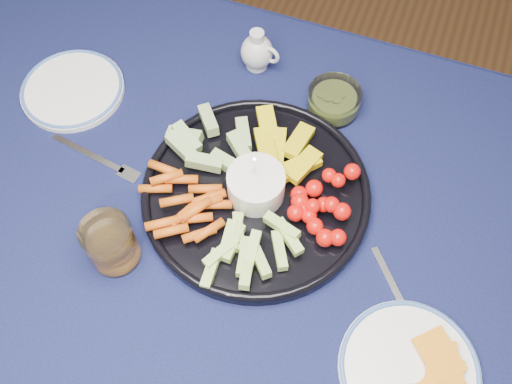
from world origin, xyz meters
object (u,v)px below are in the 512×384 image
(creamer_pitcher, at_px, (257,52))
(pickle_bowl, at_px, (334,101))
(dining_table, at_px, (201,245))
(crudite_platter, at_px, (255,190))
(cheese_plate, at_px, (410,369))
(juice_tumbler, at_px, (112,245))
(side_plate_extra, at_px, (73,89))

(creamer_pitcher, bearing_deg, pickle_bowl, -16.43)
(dining_table, bearing_deg, pickle_bowl, 65.38)
(crudite_platter, bearing_deg, cheese_plate, -31.87)
(creamer_pitcher, xyz_separation_m, pickle_bowl, (0.18, -0.05, -0.02))
(dining_table, distance_m, pickle_bowl, 0.37)
(crudite_platter, height_order, pickle_bowl, crudite_platter)
(pickle_bowl, bearing_deg, juice_tumbler, -120.48)
(side_plate_extra, bearing_deg, creamer_pitcher, 31.37)
(dining_table, xyz_separation_m, side_plate_extra, (-0.35, 0.18, 0.10))
(side_plate_extra, bearing_deg, crudite_platter, -12.87)
(pickle_bowl, height_order, juice_tumbler, juice_tumbler)
(dining_table, relative_size, cheese_plate, 7.75)
(dining_table, bearing_deg, cheese_plate, -16.06)
(cheese_plate, xyz_separation_m, juice_tumbler, (-0.50, 0.01, 0.03))
(cheese_plate, bearing_deg, dining_table, 163.94)
(crudite_platter, xyz_separation_m, side_plate_extra, (-0.42, 0.10, -0.01))
(juice_tumbler, bearing_deg, dining_table, 44.76)
(creamer_pitcher, relative_size, side_plate_extra, 0.45)
(crudite_platter, bearing_deg, juice_tumbler, -133.46)
(pickle_bowl, bearing_deg, creamer_pitcher, 163.57)
(crudite_platter, height_order, creamer_pitcher, crudite_platter)
(dining_table, relative_size, pickle_bowl, 16.22)
(creamer_pitcher, height_order, juice_tumbler, juice_tumbler)
(juice_tumbler, bearing_deg, crudite_platter, 46.54)
(creamer_pitcher, bearing_deg, juice_tumbler, -98.84)
(dining_table, height_order, side_plate_extra, side_plate_extra)
(side_plate_extra, bearing_deg, pickle_bowl, 16.02)
(dining_table, xyz_separation_m, juice_tumbler, (-0.10, -0.10, 0.13))
(dining_table, bearing_deg, juice_tumbler, -135.24)
(cheese_plate, bearing_deg, creamer_pitcher, 131.06)
(dining_table, height_order, pickle_bowl, pickle_bowl)
(crudite_platter, xyz_separation_m, creamer_pitcher, (-0.10, 0.29, 0.02))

